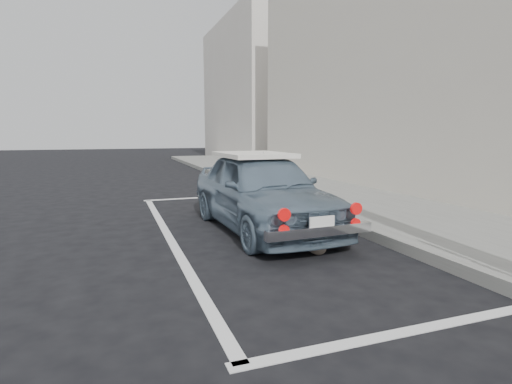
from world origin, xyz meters
TOP-DOWN VIEW (x-y plane):
  - ground at (0.00, 0.00)m, footprint 80.00×80.00m
  - sidewalk at (3.20, 2.00)m, footprint 2.80×40.00m
  - shop_building at (6.33, 4.00)m, footprint 3.50×18.00m
  - building_far at (6.35, 20.00)m, footprint 3.50×10.00m
  - pline_rear at (0.50, -0.50)m, footprint 3.00×0.12m
  - pline_front at (0.50, 6.50)m, footprint 3.00×0.12m
  - pline_side at (-0.90, 3.00)m, footprint 0.12×7.00m
  - retro_coupe at (0.58, 3.03)m, footprint 1.60×3.72m
  - cat at (0.76, 1.52)m, footprint 0.24×0.47m

SIDE VIEW (x-z plane):
  - ground at x=0.00m, z-range 0.00..0.00m
  - pline_rear at x=0.50m, z-range 0.00..0.01m
  - pline_front at x=0.50m, z-range 0.00..0.01m
  - pline_side at x=-0.90m, z-range 0.00..0.01m
  - sidewalk at x=3.20m, z-range 0.00..0.15m
  - cat at x=0.76m, z-range -0.01..0.24m
  - retro_coupe at x=0.58m, z-range 0.01..1.25m
  - shop_building at x=6.33m, z-range -0.01..6.99m
  - building_far at x=6.35m, z-range 0.00..8.00m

